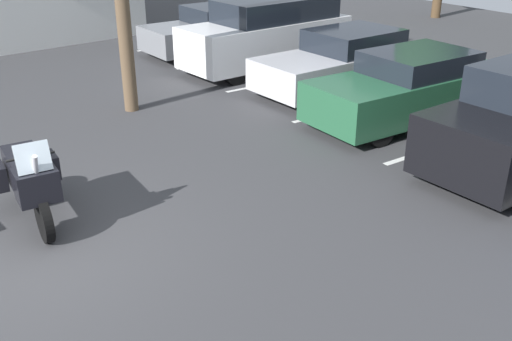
# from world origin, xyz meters

# --- Properties ---
(ground) EXTENTS (44.00, 44.00, 0.10)m
(ground) POSITION_xyz_m (0.00, 0.00, -0.05)
(ground) COLOR #38383A
(motorcycle_touring) EXTENTS (2.14, 1.00, 1.42)m
(motorcycle_touring) POSITION_xyz_m (-0.85, 0.40, 0.67)
(motorcycle_touring) COLOR black
(motorcycle_touring) RESTS_ON ground
(parking_stripes) EXTENTS (16.09, 4.68, 0.01)m
(parking_stripes) POSITION_xyz_m (-2.04, 8.41, 0.00)
(parking_stripes) COLOR silver
(parking_stripes) RESTS_ON ground
(car_grey) EXTENTS (1.98, 4.75, 1.40)m
(car_grey) POSITION_xyz_m (-8.54, 8.22, 0.68)
(car_grey) COLOR slate
(car_grey) RESTS_ON ground
(car_white) EXTENTS (2.18, 5.00, 1.89)m
(car_white) POSITION_xyz_m (-6.05, 8.29, 0.96)
(car_white) COLOR white
(car_white) RESTS_ON ground
(car_silver) EXTENTS (2.00, 4.50, 1.44)m
(car_silver) POSITION_xyz_m (-3.29, 8.57, 0.70)
(car_silver) COLOR #B7B7BC
(car_silver) RESTS_ON ground
(car_green) EXTENTS (1.82, 4.68, 1.45)m
(car_green) POSITION_xyz_m (-0.81, 8.25, 0.70)
(car_green) COLOR #235638
(car_green) RESTS_ON ground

